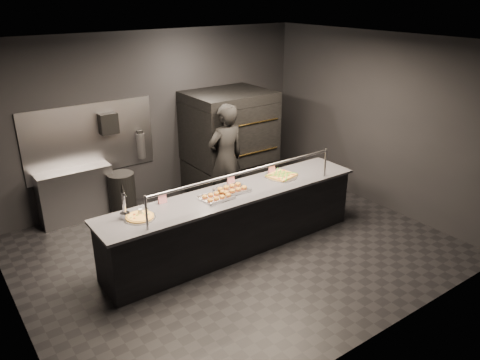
{
  "coord_description": "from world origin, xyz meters",
  "views": [
    {
      "loc": [
        -3.51,
        -5.04,
        3.63
      ],
      "look_at": [
        0.24,
        0.2,
        0.99
      ],
      "focal_mm": 35.0,
      "sensor_mm": 36.0,
      "label": 1
    }
  ],
  "objects_px": {
    "fire_extinguisher": "(141,145)",
    "trash_bin": "(122,194)",
    "pizza_oven": "(229,142)",
    "slider_tray_b": "(232,189)",
    "square_pizza": "(281,175)",
    "worker": "(226,159)",
    "slider_tray_a": "(217,197)",
    "prep_shelf": "(76,195)",
    "towel_dispenser": "(108,123)",
    "service_counter": "(235,221)",
    "round_pizza": "(140,217)",
    "beer_tap": "(124,208)"
  },
  "relations": [
    {
      "from": "beer_tap",
      "to": "prep_shelf",
      "type": "bearing_deg",
      "value": 90.0
    },
    {
      "from": "prep_shelf",
      "to": "towel_dispenser",
      "type": "height_order",
      "value": "towel_dispenser"
    },
    {
      "from": "prep_shelf",
      "to": "round_pizza",
      "type": "relative_size",
      "value": 2.91
    },
    {
      "from": "service_counter",
      "to": "round_pizza",
      "type": "relative_size",
      "value": 9.95
    },
    {
      "from": "prep_shelf",
      "to": "towel_dispenser",
      "type": "xyz_separation_m",
      "value": [
        0.7,
        0.07,
        1.1
      ]
    },
    {
      "from": "towel_dispenser",
      "to": "slider_tray_b",
      "type": "xyz_separation_m",
      "value": [
        0.9,
        -2.33,
        -0.6
      ]
    },
    {
      "from": "towel_dispenser",
      "to": "beer_tap",
      "type": "distance_m",
      "value": 2.4
    },
    {
      "from": "fire_extinguisher",
      "to": "round_pizza",
      "type": "bearing_deg",
      "value": -114.96
    },
    {
      "from": "trash_bin",
      "to": "prep_shelf",
      "type": "bearing_deg",
      "value": 160.24
    },
    {
      "from": "towel_dispenser",
      "to": "slider_tray_a",
      "type": "height_order",
      "value": "towel_dispenser"
    },
    {
      "from": "square_pizza",
      "to": "trash_bin",
      "type": "xyz_separation_m",
      "value": [
        -1.84,
        2.0,
        -0.56
      ]
    },
    {
      "from": "pizza_oven",
      "to": "worker",
      "type": "distance_m",
      "value": 0.9
    },
    {
      "from": "service_counter",
      "to": "towel_dispenser",
      "type": "distance_m",
      "value": 2.78
    },
    {
      "from": "round_pizza",
      "to": "worker",
      "type": "distance_m",
      "value": 2.39
    },
    {
      "from": "towel_dispenser",
      "to": "worker",
      "type": "bearing_deg",
      "value": -37.86
    },
    {
      "from": "pizza_oven",
      "to": "trash_bin",
      "type": "relative_size",
      "value": 2.55
    },
    {
      "from": "fire_extinguisher",
      "to": "towel_dispenser",
      "type": "bearing_deg",
      "value": -178.96
    },
    {
      "from": "pizza_oven",
      "to": "slider_tray_b",
      "type": "xyz_separation_m",
      "value": [
        -1.2,
        -1.84,
        -0.02
      ]
    },
    {
      "from": "fire_extinguisher",
      "to": "round_pizza",
      "type": "relative_size",
      "value": 1.23
    },
    {
      "from": "service_counter",
      "to": "worker",
      "type": "relative_size",
      "value": 2.15
    },
    {
      "from": "beer_tap",
      "to": "worker",
      "type": "xyz_separation_m",
      "value": [
        2.25,
        1.04,
        -0.11
      ]
    },
    {
      "from": "beer_tap",
      "to": "trash_bin",
      "type": "relative_size",
      "value": 0.65
    },
    {
      "from": "worker",
      "to": "trash_bin",
      "type": "bearing_deg",
      "value": -30.78
    },
    {
      "from": "round_pizza",
      "to": "slider_tray_a",
      "type": "distance_m",
      "value": 1.13
    },
    {
      "from": "service_counter",
      "to": "pizza_oven",
      "type": "bearing_deg",
      "value": 57.73
    },
    {
      "from": "slider_tray_a",
      "to": "slider_tray_b",
      "type": "bearing_deg",
      "value": 14.97
    },
    {
      "from": "towel_dispenser",
      "to": "worker",
      "type": "relative_size",
      "value": 0.18
    },
    {
      "from": "towel_dispenser",
      "to": "beer_tap",
      "type": "relative_size",
      "value": 0.72
    },
    {
      "from": "pizza_oven",
      "to": "trash_bin",
      "type": "height_order",
      "value": "pizza_oven"
    },
    {
      "from": "service_counter",
      "to": "square_pizza",
      "type": "distance_m",
      "value": 1.06
    },
    {
      "from": "service_counter",
      "to": "towel_dispenser",
      "type": "xyz_separation_m",
      "value": [
        -0.9,
        2.39,
        1.09
      ]
    },
    {
      "from": "pizza_oven",
      "to": "round_pizza",
      "type": "height_order",
      "value": "pizza_oven"
    },
    {
      "from": "worker",
      "to": "slider_tray_a",
      "type": "bearing_deg",
      "value": 50.1
    },
    {
      "from": "fire_extinguisher",
      "to": "trash_bin",
      "type": "bearing_deg",
      "value": -148.92
    },
    {
      "from": "slider_tray_a",
      "to": "trash_bin",
      "type": "xyz_separation_m",
      "value": [
        -0.57,
        2.1,
        -0.57
      ]
    },
    {
      "from": "fire_extinguisher",
      "to": "square_pizza",
      "type": "relative_size",
      "value": 1.01
    },
    {
      "from": "trash_bin",
      "to": "slider_tray_a",
      "type": "bearing_deg",
      "value": -74.71
    },
    {
      "from": "slider_tray_b",
      "to": "trash_bin",
      "type": "height_order",
      "value": "slider_tray_b"
    },
    {
      "from": "worker",
      "to": "slider_tray_b",
      "type": "bearing_deg",
      "value": 58.95
    },
    {
      "from": "service_counter",
      "to": "beer_tap",
      "type": "relative_size",
      "value": 8.43
    },
    {
      "from": "square_pizza",
      "to": "slider_tray_a",
      "type": "bearing_deg",
      "value": -175.46
    },
    {
      "from": "towel_dispenser",
      "to": "round_pizza",
      "type": "bearing_deg",
      "value": -103.16
    },
    {
      "from": "slider_tray_b",
      "to": "square_pizza",
      "type": "xyz_separation_m",
      "value": [
        0.94,
        0.01,
        -0.01
      ]
    },
    {
      "from": "prep_shelf",
      "to": "slider_tray_a",
      "type": "bearing_deg",
      "value": -61.52
    },
    {
      "from": "service_counter",
      "to": "beer_tap",
      "type": "distance_m",
      "value": 1.71
    },
    {
      "from": "prep_shelf",
      "to": "beer_tap",
      "type": "xyz_separation_m",
      "value": [
        0.0,
        -2.17,
        0.61
      ]
    },
    {
      "from": "fire_extinguisher",
      "to": "square_pizza",
      "type": "height_order",
      "value": "fire_extinguisher"
    },
    {
      "from": "slider_tray_a",
      "to": "worker",
      "type": "bearing_deg",
      "value": 51.21
    },
    {
      "from": "slider_tray_a",
      "to": "worker",
      "type": "xyz_separation_m",
      "value": [
        0.98,
        1.21,
        0.01
      ]
    },
    {
      "from": "fire_extinguisher",
      "to": "slider_tray_a",
      "type": "relative_size",
      "value": 1.09
    }
  ]
}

